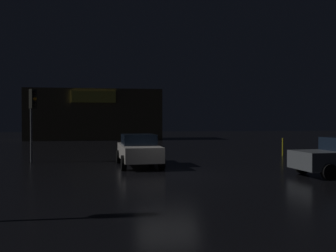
% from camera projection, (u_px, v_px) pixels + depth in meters
% --- Properties ---
extents(ground_plane, '(120.00, 120.00, 0.00)m').
position_uv_depth(ground_plane, '(168.00, 176.00, 14.86)').
color(ground_plane, black).
extents(store_building, '(15.56, 6.55, 5.93)m').
position_uv_depth(store_building, '(95.00, 115.00, 43.80)').
color(store_building, brown).
rests_on(store_building, ground).
extents(traffic_signal_opposite, '(0.43, 0.42, 3.98)m').
position_uv_depth(traffic_signal_opposite, '(33.00, 108.00, 19.59)').
color(traffic_signal_opposite, '#595B60').
rests_on(traffic_signal_opposite, ground).
extents(car_crossing, '(2.21, 4.57, 1.59)m').
position_uv_depth(car_crossing, '(139.00, 150.00, 18.08)').
color(car_crossing, silver).
rests_on(car_crossing, ground).
extents(bollard_kerb_a, '(0.09, 0.09, 1.13)m').
position_uv_depth(bollard_kerb_a, '(283.00, 147.00, 23.48)').
color(bollard_kerb_a, gold).
rests_on(bollard_kerb_a, ground).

